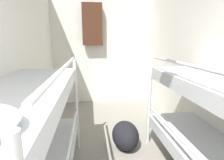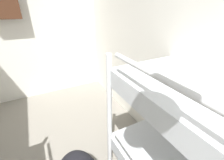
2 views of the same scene
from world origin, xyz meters
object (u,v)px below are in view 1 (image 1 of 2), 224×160
Objects in this scene: bunk_stack_left_near at (22,141)px; bunk_stack_right_near at (224,128)px; hanging_coat at (92,24)px; duffel_bag at (125,135)px.

bunk_stack_left_near is 1.66m from bunk_stack_right_near.
bunk_stack_left_near is 2.07× the size of hanging_coat.
bunk_stack_right_near is 3.18m from hanging_coat.
bunk_stack_left_near is 1.44m from duffel_bag.
bunk_stack_right_near is at bearing 0.00° from bunk_stack_left_near.
bunk_stack_right_near is at bearing -53.16° from duffel_bag.
hanging_coat is (-0.39, 1.88, 1.64)m from duffel_bag.
bunk_stack_right_near is 1.25m from duffel_bag.
bunk_stack_left_near is at bearing -137.33° from duffel_bag.
hanging_coat is at bearing 78.04° from bunk_stack_left_near.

